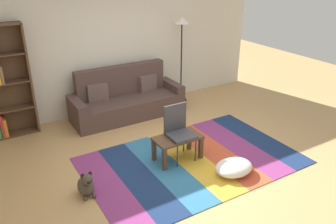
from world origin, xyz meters
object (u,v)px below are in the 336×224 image
Objects in this scene: couch at (126,100)px; coffee_table at (178,141)px; standing_lamp at (182,32)px; pouf at (234,167)px; folding_chair at (178,128)px; dog at (86,185)px; tv_remote at (179,134)px.

couch is 2.99× the size of coffee_table.
coffee_table is at bearing -123.94° from standing_lamp.
folding_chair reaches higher than pouf.
dog is at bearing 162.65° from pouf.
tv_remote is at bearing 65.63° from folding_chair.
couch is 2.83m from pouf.
coffee_table is 1.90× the size of dog.
coffee_table is 0.13m from tv_remote.
standing_lamp is at bearing 4.79° from couch.
pouf is at bearing -80.09° from couch.
coffee_table is 5.03× the size of tv_remote.
folding_chair is at bearing 155.29° from tv_remote.
couch is 1.87m from standing_lamp.
pouf is 2.16m from dog.
tv_remote is (-0.44, 0.85, 0.31)m from pouf.
coffee_table is 0.22m from folding_chair.
coffee_table reaches higher than pouf.
dog is (-1.55, -0.13, -0.17)m from coffee_table.
dog is (-1.57, -2.13, -0.18)m from couch.
coffee_table reaches higher than dog.
standing_lamp is (1.40, 0.12, 1.23)m from couch.
standing_lamp reaches higher than pouf.
couch is 2.66m from dog.
coffee_table is 2.83m from standing_lamp.
dog is at bearing -126.44° from couch.
pouf is at bearing -100.31° from tv_remote.
dog is 2.65× the size of tv_remote.
pouf is at bearing -8.66° from folding_chair.
dog reaches higher than pouf.
folding_chair is (1.60, 0.20, 0.37)m from dog.
couch is at bearing 53.44° from tv_remote.
dog is (-2.06, 0.64, 0.05)m from pouf.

